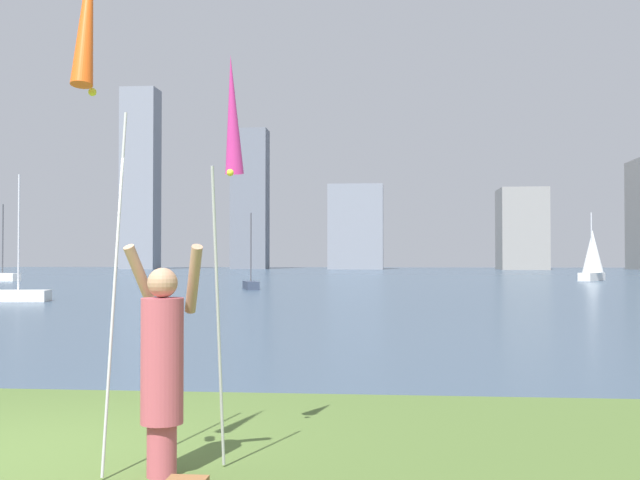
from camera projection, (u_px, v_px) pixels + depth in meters
The scene contains 12 objects.
ground at pixel (348, 281), 57.37m from camera, with size 120.00×138.00×0.12m.
person at pixel (162, 362), 5.99m from camera, with size 0.66×0.49×1.79m.
kite_flag_left at pixel (89, 21), 5.62m from camera, with size 0.16×1.01×4.11m.
kite_flag_right at pixel (232, 125), 6.57m from camera, with size 0.16×0.92×3.39m.
sailboat_0 at pixel (251, 284), 40.38m from camera, with size 1.27×2.34×3.99m.
sailboat_2 at pixel (18, 294), 29.43m from camera, with size 2.37×1.18×4.84m.
sailboat_6 at pixel (592, 256), 55.08m from camera, with size 2.40×2.94×4.85m.
sailboat_8 at pixel (2, 276), 54.37m from camera, with size 3.05×1.88×5.40m.
skyline_tower_0 at pixel (140, 179), 108.36m from camera, with size 4.88×3.87×25.26m.
skyline_tower_1 at pixel (250, 199), 109.92m from camera, with size 5.07×3.72×19.80m.
skyline_tower_2 at pixel (356, 227), 106.68m from camera, with size 7.48×5.18×11.60m.
skyline_tower_3 at pixel (522, 229), 103.48m from camera, with size 6.10×7.10×10.80m.
Camera 1 is at (3.34, -6.41, 1.69)m, focal length 43.50 mm.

